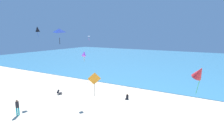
{
  "coord_description": "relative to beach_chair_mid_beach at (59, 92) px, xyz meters",
  "views": [
    {
      "loc": [
        8.46,
        -5.53,
        7.86
      ],
      "look_at": [
        0.0,
        8.65,
        4.85
      ],
      "focal_mm": 29.94,
      "sensor_mm": 36.0,
      "label": 1
    }
  ],
  "objects": [
    {
      "name": "ocean_water",
      "position": [
        9.38,
        37.77,
        -0.23
      ],
      "size": [
        120.0,
        60.0,
        0.05
      ],
      "primitive_type": "cube",
      "color": "teal",
      "rests_on": "ground_plane"
    },
    {
      "name": "person_2",
      "position": [
        8.39,
        2.96,
        -0.02
      ],
      "size": [
        0.31,
        0.52,
        0.65
      ],
      "rotation": [
        0.0,
        0.0,
        4.7
      ],
      "color": "black",
      "rests_on": "ground_plane"
    },
    {
      "name": "kite_white",
      "position": [
        -2.95,
        10.34,
        7.03
      ],
      "size": [
        0.45,
        0.36,
        0.99
      ],
      "rotation": [
        0.0,
        0.0,
        3.36
      ],
      "color": "white"
    },
    {
      "name": "kite_blue",
      "position": [
        8.71,
        -7.78,
        7.76
      ],
      "size": [
        0.81,
        0.71,
        1.03
      ],
      "rotation": [
        0.0,
        0.0,
        0.36
      ],
      "color": "blue"
    },
    {
      "name": "ground_plane",
      "position": [
        9.38,
        -0.94,
        -0.26
      ],
      "size": [
        120.0,
        120.0,
        0.0
      ],
      "primitive_type": "plane",
      "color": "beige"
    },
    {
      "name": "kite_purple",
      "position": [
        4.18,
        0.18,
        5.28
      ],
      "size": [
        0.68,
        0.81,
        1.24
      ],
      "rotation": [
        0.0,
        0.0,
        3.46
      ],
      "color": "purple"
    },
    {
      "name": "kite_orange",
      "position": [
        8.76,
        -4.15,
        3.79
      ],
      "size": [
        0.8,
        0.84,
        2.1
      ],
      "rotation": [
        0.0,
        0.0,
        1.07
      ],
      "color": "orange"
    },
    {
      "name": "kite_red",
      "position": [
        16.74,
        -4.54,
        5.29
      ],
      "size": [
        1.07,
        0.97,
        1.82
      ],
      "rotation": [
        0.0,
        0.0,
        4.19
      ],
      "color": "red"
    },
    {
      "name": "beach_chair_mid_beach",
      "position": [
        0.0,
        0.0,
        0.0
      ],
      "size": [
        0.75,
        0.81,
        0.6
      ],
      "rotation": [
        0.0,
        0.0,
        1.13
      ],
      "color": "black",
      "rests_on": "ground_plane"
    },
    {
      "name": "kite_black",
      "position": [
        -1.83,
        -1.23,
        8.06
      ],
      "size": [
        0.75,
        0.77,
        1.24
      ],
      "rotation": [
        0.0,
        0.0,
        2.68
      ],
      "color": "black"
    },
    {
      "name": "person_4",
      "position": [
        1.33,
        -6.58,
        0.66
      ],
      "size": [
        0.4,
        0.4,
        1.6
      ],
      "rotation": [
        0.0,
        0.0,
        5.96
      ],
      "color": "#19ADB2",
      "rests_on": "ground_plane"
    }
  ]
}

